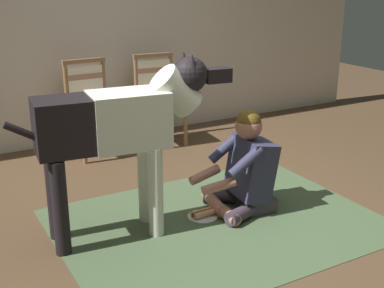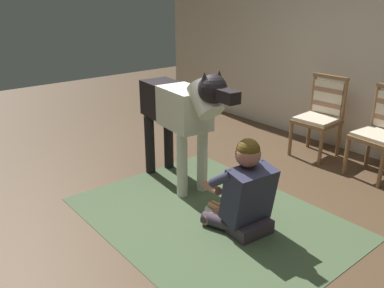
{
  "view_description": "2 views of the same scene",
  "coord_description": "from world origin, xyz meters",
  "px_view_note": "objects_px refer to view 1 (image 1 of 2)",
  "views": [
    {
      "loc": [
        -1.87,
        -2.96,
        1.8
      ],
      "look_at": [
        -0.08,
        0.22,
        0.6
      ],
      "focal_mm": 47.85,
      "sensor_mm": 36.0,
      "label": 1
    },
    {
      "loc": [
        2.35,
        -2.12,
        1.92
      ],
      "look_at": [
        -0.37,
        0.13,
        0.57
      ],
      "focal_mm": 37.36,
      "sensor_mm": 36.0,
      "label": 2
    }
  ],
  "objects_px": {
    "dining_chair_left_of_pair": "(91,102)",
    "person_sitting_on_floor": "(245,170)",
    "hot_dog_on_plate": "(203,214)",
    "dining_chair_right_of_pair": "(158,94)",
    "large_dog": "(120,125)"
  },
  "relations": [
    {
      "from": "dining_chair_left_of_pair",
      "to": "person_sitting_on_floor",
      "type": "distance_m",
      "value": 2.06
    },
    {
      "from": "dining_chair_right_of_pair",
      "to": "hot_dog_on_plate",
      "type": "relative_size",
      "value": 4.12
    },
    {
      "from": "dining_chair_right_of_pair",
      "to": "hot_dog_on_plate",
      "type": "bearing_deg",
      "value": -105.99
    },
    {
      "from": "dining_chair_right_of_pair",
      "to": "large_dog",
      "type": "distance_m",
      "value": 2.22
    },
    {
      "from": "person_sitting_on_floor",
      "to": "large_dog",
      "type": "height_order",
      "value": "large_dog"
    },
    {
      "from": "person_sitting_on_floor",
      "to": "hot_dog_on_plate",
      "type": "xyz_separation_m",
      "value": [
        -0.36,
        0.04,
        -0.31
      ]
    },
    {
      "from": "large_dog",
      "to": "hot_dog_on_plate",
      "type": "xyz_separation_m",
      "value": [
        0.63,
        -0.07,
        -0.8
      ]
    },
    {
      "from": "dining_chair_left_of_pair",
      "to": "person_sitting_on_floor",
      "type": "xyz_separation_m",
      "value": [
        0.59,
        -1.96,
        -0.2
      ]
    },
    {
      "from": "hot_dog_on_plate",
      "to": "person_sitting_on_floor",
      "type": "bearing_deg",
      "value": -6.15
    },
    {
      "from": "dining_chair_left_of_pair",
      "to": "large_dog",
      "type": "bearing_deg",
      "value": -102.21
    },
    {
      "from": "large_dog",
      "to": "hot_dog_on_plate",
      "type": "relative_size",
      "value": 6.68
    },
    {
      "from": "dining_chair_right_of_pair",
      "to": "large_dog",
      "type": "height_order",
      "value": "large_dog"
    },
    {
      "from": "large_dog",
      "to": "person_sitting_on_floor",
      "type": "bearing_deg",
      "value": -6.15
    },
    {
      "from": "person_sitting_on_floor",
      "to": "hot_dog_on_plate",
      "type": "relative_size",
      "value": 3.49
    },
    {
      "from": "dining_chair_left_of_pair",
      "to": "large_dog",
      "type": "xyz_separation_m",
      "value": [
        -0.4,
        -1.86,
        0.28
      ]
    }
  ]
}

